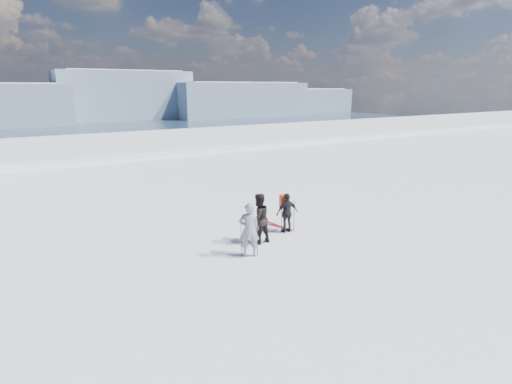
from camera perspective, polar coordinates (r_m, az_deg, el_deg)
lake_basin at (r=41.33m, az=-17.06°, el=-2.63°), size 820.00×820.00×71.62m
far_mountain_range at (r=465.11m, az=-26.68°, el=11.72°), size 770.00×110.00×53.00m
skier_grey at (r=13.03m, az=-1.00°, el=-5.42°), size 0.79×0.69×1.83m
skier_dark at (r=14.12m, az=0.36°, el=-3.81°), size 0.94×0.76×1.83m
skier_pack at (r=15.25m, az=4.46°, el=-2.99°), size 0.93×0.45×1.54m
backpack at (r=15.18m, az=4.06°, el=0.93°), size 0.34×0.21×0.49m
ski_poles at (r=14.12m, az=1.50°, el=-4.96°), size 2.96×1.32×1.37m
skis_loose at (r=16.13m, az=2.80°, el=-4.79°), size 0.73×1.69×0.03m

